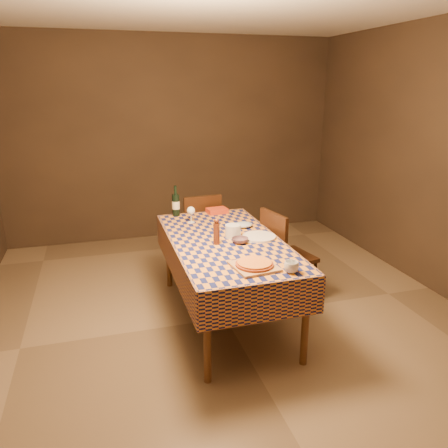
% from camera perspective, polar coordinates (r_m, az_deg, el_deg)
% --- Properties ---
extents(room, '(5.00, 5.10, 2.70)m').
position_cam_1_polar(room, '(3.65, 0.22, 6.51)').
color(room, brown).
rests_on(room, ground).
extents(dining_table, '(0.94, 1.84, 0.77)m').
position_cam_1_polar(dining_table, '(3.83, 0.21, -3.16)').
color(dining_table, brown).
rests_on(dining_table, ground).
extents(cutting_board, '(0.34, 0.34, 0.02)m').
position_cam_1_polar(cutting_board, '(3.25, 3.99, -5.56)').
color(cutting_board, '#A97D4F').
rests_on(cutting_board, dining_table).
extents(pizza, '(0.37, 0.37, 0.03)m').
position_cam_1_polar(pizza, '(3.24, 4.00, -5.18)').
color(pizza, '#8C3717').
rests_on(pizza, cutting_board).
extents(pepper_mill, '(0.07, 0.07, 0.23)m').
position_cam_1_polar(pepper_mill, '(3.68, -0.98, -1.09)').
color(pepper_mill, '#4F2212').
rests_on(pepper_mill, dining_table).
extents(bowl, '(0.18, 0.18, 0.04)m').
position_cam_1_polar(bowl, '(3.73, 2.12, -2.16)').
color(bowl, '#59404B').
rests_on(bowl, dining_table).
extents(wine_glass, '(0.08, 0.08, 0.16)m').
position_cam_1_polar(wine_glass, '(4.27, -4.34, 1.67)').
color(wine_glass, white).
rests_on(wine_glass, dining_table).
extents(wine_bottle, '(0.09, 0.09, 0.32)m').
position_cam_1_polar(wine_bottle, '(4.51, -6.31, 2.56)').
color(wine_bottle, black).
rests_on(wine_bottle, dining_table).
extents(deli_tub, '(0.17, 0.17, 0.11)m').
position_cam_1_polar(deli_tub, '(3.86, 1.17, -0.93)').
color(deli_tub, silver).
rests_on(deli_tub, dining_table).
extents(takeout_container, '(0.22, 0.17, 0.05)m').
position_cam_1_polar(takeout_container, '(4.60, -0.92, 1.75)').
color(takeout_container, '#BE3619').
rests_on(takeout_container, dining_table).
extents(white_plate, '(0.34, 0.34, 0.02)m').
position_cam_1_polar(white_plate, '(3.87, 4.59, -1.65)').
color(white_plate, white).
rests_on(white_plate, dining_table).
extents(tumbler, '(0.11, 0.11, 0.08)m').
position_cam_1_polar(tumbler, '(3.18, 8.79, -5.58)').
color(tumbler, silver).
rests_on(tumbler, dining_table).
extents(flour_patch, '(0.26, 0.20, 0.00)m').
position_cam_1_polar(flour_patch, '(3.84, 3.48, -1.90)').
color(flour_patch, white).
rests_on(flour_patch, dining_table).
extents(flour_bag, '(0.22, 0.19, 0.05)m').
position_cam_1_polar(flour_bag, '(4.13, 2.53, -0.10)').
color(flour_bag, '#A1B4CE').
rests_on(flour_bag, dining_table).
extents(chair_far, '(0.46, 0.46, 0.93)m').
position_cam_1_polar(chair_far, '(4.88, -3.17, -0.68)').
color(chair_far, black).
rests_on(chair_far, ground).
extents(chair_right, '(0.50, 0.50, 0.93)m').
position_cam_1_polar(chair_right, '(4.26, 7.66, -3.60)').
color(chair_right, black).
rests_on(chair_right, ground).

